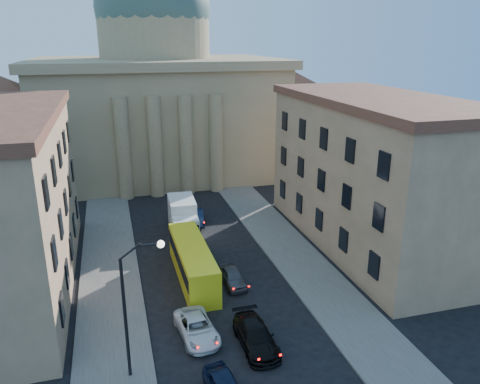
# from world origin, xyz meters

# --- Properties ---
(sidewalk_left) EXTENTS (5.00, 60.00, 0.15)m
(sidewalk_left) POSITION_xyz_m (-8.50, 18.00, 0.07)
(sidewalk_left) COLOR #52504B
(sidewalk_left) RESTS_ON ground
(sidewalk_right) EXTENTS (5.00, 60.00, 0.15)m
(sidewalk_right) POSITION_xyz_m (8.50, 18.00, 0.07)
(sidewalk_right) COLOR #52504B
(sidewalk_right) RESTS_ON ground
(church) EXTENTS (68.02, 28.76, 36.60)m
(church) POSITION_xyz_m (0.00, 55.47, 11.88)
(church) COLOR #867752
(church) RESTS_ON ground
(building_right) EXTENTS (11.60, 26.60, 14.70)m
(building_right) POSITION_xyz_m (17.00, 22.00, 7.42)
(building_right) COLOR tan
(building_right) RESTS_ON ground
(street_lamp) EXTENTS (2.62, 0.44, 8.83)m
(street_lamp) POSITION_xyz_m (-6.97, 8.00, 5.29)
(street_lamp) COLOR black
(street_lamp) RESTS_ON ground
(car_left_mid) EXTENTS (2.82, 5.27, 1.41)m
(car_left_mid) POSITION_xyz_m (-2.81, 10.86, 0.70)
(car_left_mid) COLOR silver
(car_left_mid) RESTS_ON ground
(car_right_mid) EXTENTS (2.26, 5.36, 1.54)m
(car_right_mid) POSITION_xyz_m (0.80, 8.78, 0.77)
(car_right_mid) COLOR black
(car_right_mid) RESTS_ON ground
(car_right_far) EXTENTS (1.77, 4.14, 1.39)m
(car_right_far) POSITION_xyz_m (1.45, 17.30, 0.70)
(car_right_far) COLOR #494A4E
(car_right_far) RESTS_ON ground
(car_right_distant) EXTENTS (2.19, 4.94, 1.58)m
(car_right_distant) POSITION_xyz_m (0.98, 31.69, 0.79)
(car_right_distant) COLOR #0D1832
(car_right_distant) RESTS_ON ground
(city_bus) EXTENTS (2.61, 10.96, 3.09)m
(city_bus) POSITION_xyz_m (-1.57, 19.22, 1.66)
(city_bus) COLOR yellow
(city_bus) RESTS_ON ground
(box_truck) EXTENTS (2.91, 6.76, 3.65)m
(box_truck) POSITION_xyz_m (-0.80, 29.04, 1.73)
(box_truck) COLOR silver
(box_truck) RESTS_ON ground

